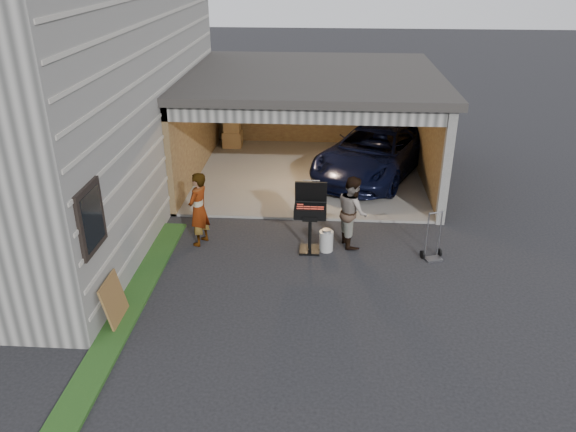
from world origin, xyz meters
name	(u,v)px	position (x,y,z in m)	size (l,w,h in m)	color
ground	(257,303)	(0.00, 0.00, 0.00)	(80.00, 80.00, 0.00)	black
house	(17,96)	(-6.00, 4.00, 2.75)	(7.00, 11.00, 5.50)	#474744
groundcover_strip	(117,330)	(-2.25, -1.00, 0.03)	(0.50, 8.00, 0.06)	#193814
garage	(311,108)	(0.76, 6.79, 1.87)	(6.80, 6.30, 2.90)	#605E59
minivan	(374,154)	(2.55, 6.52, 0.67)	(2.22, 4.82, 1.34)	black
woman	(199,209)	(-1.48, 2.20, 0.82)	(0.60, 0.39, 1.64)	#9AB0C2
man	(352,211)	(1.79, 2.40, 0.78)	(0.76, 0.59, 1.56)	#4C2C1E
bbq_grill	(310,213)	(0.90, 2.04, 0.88)	(0.67, 0.59, 1.49)	black
propane_tank	(326,241)	(1.25, 2.06, 0.22)	(0.30, 0.30, 0.45)	#B0B0AC
plywood_panel	(114,301)	(-2.34, -0.72, 0.41)	(0.04, 0.75, 0.84)	brown
hand_truck	(433,250)	(3.45, 1.87, 0.20)	(0.46, 0.42, 1.05)	slate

